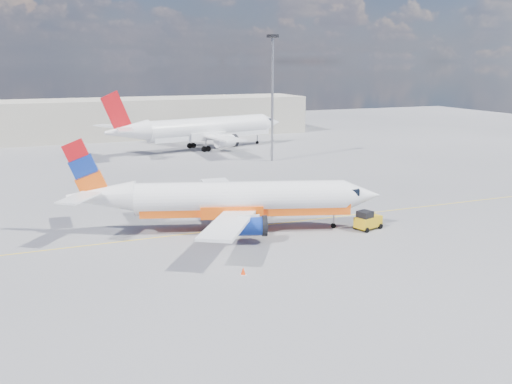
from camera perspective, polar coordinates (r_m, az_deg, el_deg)
name	(u,v)px	position (r m, az deg, el deg)	size (l,w,h in m)	color
ground	(254,236)	(52.19, -0.16, -4.44)	(240.00, 240.00, 0.00)	#5D5D62
taxi_line	(243,228)	(54.86, -1.34, -3.57)	(70.00, 0.15, 0.01)	yellow
terminal_main	(143,117)	(123.99, -11.24, 7.32)	(70.00, 14.00, 8.00)	#BEB6A4
main_jet	(231,200)	(53.24, -2.52, -0.77)	(29.53, 22.44, 8.96)	white
second_jet	(203,129)	(103.66, -5.30, 6.27)	(36.47, 27.95, 11.01)	white
gse_tug	(368,220)	(55.07, 11.09, -2.81)	(2.91, 2.29, 1.86)	black
traffic_cone	(243,271)	(42.97, -1.29, -7.91)	(0.43, 0.43, 0.60)	white
floodlight_mast	(272,87)	(90.42, 1.65, 10.50)	(1.43, 1.43, 19.62)	gray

